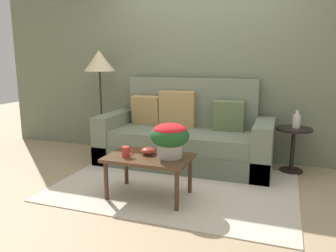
# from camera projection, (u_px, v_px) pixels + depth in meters

# --- Properties ---
(ground_plane) EXTENTS (14.00, 14.00, 0.00)m
(ground_plane) POSITION_uv_depth(u_px,v_px,m) (176.00, 185.00, 3.61)
(ground_plane) COLOR tan
(wall_back) EXTENTS (6.40, 0.12, 2.73)m
(wall_back) POSITION_uv_depth(u_px,v_px,m) (205.00, 58.00, 4.47)
(wall_back) COLOR slate
(wall_back) RESTS_ON ground
(area_rug) EXTENTS (2.51, 1.75, 0.01)m
(area_rug) POSITION_uv_depth(u_px,v_px,m) (176.00, 185.00, 3.58)
(area_rug) COLOR beige
(area_rug) RESTS_ON ground
(couch) EXTENTS (2.19, 0.87, 1.10)m
(couch) POSITION_uv_depth(u_px,v_px,m) (185.00, 138.00, 4.29)
(couch) COLOR #626B59
(couch) RESTS_ON ground
(coffee_table) EXTENTS (0.82, 0.53, 0.42)m
(coffee_table) POSITION_uv_depth(u_px,v_px,m) (149.00, 161.00, 3.23)
(coffee_table) COLOR #442D1B
(coffee_table) RESTS_ON ground
(side_table) EXTENTS (0.42, 0.42, 0.55)m
(side_table) POSITION_uv_depth(u_px,v_px,m) (293.00, 142.00, 3.96)
(side_table) COLOR black
(side_table) RESTS_ON ground
(floor_lamp) EXTENTS (0.43, 0.43, 1.47)m
(floor_lamp) POSITION_uv_depth(u_px,v_px,m) (100.00, 68.00, 4.64)
(floor_lamp) COLOR #2D2823
(floor_lamp) RESTS_ON ground
(potted_plant) EXTENTS (0.37, 0.37, 0.33)m
(potted_plant) POSITION_uv_depth(u_px,v_px,m) (170.00, 137.00, 3.15)
(potted_plant) COLOR #B7B2A8
(potted_plant) RESTS_ON coffee_table
(coffee_mug) EXTENTS (0.12, 0.08, 0.10)m
(coffee_mug) POSITION_uv_depth(u_px,v_px,m) (126.00, 152.00, 3.18)
(coffee_mug) COLOR red
(coffee_mug) RESTS_ON coffee_table
(snack_bowl) EXTENTS (0.15, 0.15, 0.07)m
(snack_bowl) POSITION_uv_depth(u_px,v_px,m) (148.00, 151.00, 3.27)
(snack_bowl) COLOR #B2382D
(snack_bowl) RESTS_ON coffee_table
(table_vase) EXTENTS (0.09, 0.09, 0.21)m
(table_vase) POSITION_uv_depth(u_px,v_px,m) (297.00, 121.00, 3.92)
(table_vase) COLOR silver
(table_vase) RESTS_ON side_table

